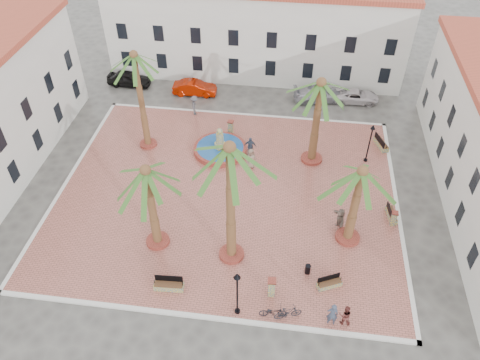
{
  "coord_description": "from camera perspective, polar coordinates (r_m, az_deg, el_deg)",
  "views": [
    {
      "loc": [
        4.52,
        -26.14,
        25.3
      ],
      "look_at": [
        1.0,
        0.0,
        1.6
      ],
      "focal_mm": 35.0,
      "sensor_mm": 36.0,
      "label": 1
    }
  ],
  "objects": [
    {
      "name": "litter_bin",
      "position": [
        31.46,
        8.26,
        -10.71
      ],
      "size": [
        0.37,
        0.37,
        0.72
      ],
      "primitive_type": "cylinder",
      "color": "black",
      "rests_on": "plaza"
    },
    {
      "name": "kerb_w",
      "position": [
        40.33,
        -20.12,
        0.17
      ],
      "size": [
        0.3,
        22.3,
        0.16
      ],
      "primitive_type": "cube",
      "color": "silver",
      "rests_on": "ground"
    },
    {
      "name": "car_black",
      "position": [
        50.88,
        -13.38,
        11.94
      ],
      "size": [
        4.55,
        1.97,
        1.53
      ],
      "primitive_type": "imported",
      "rotation": [
        0.0,
        0.0,
        1.53
      ],
      "color": "black",
      "rests_on": "ground"
    },
    {
      "name": "kerb_s",
      "position": [
        29.76,
        -4.94,
        -16.25
      ],
      "size": [
        26.3,
        0.3,
        0.16
      ],
      "primitive_type": "cube",
      "color": "silver",
      "rests_on": "ground"
    },
    {
      "name": "plaza",
      "position": [
        36.61,
        -1.55,
        -1.64
      ],
      "size": [
        26.0,
        22.0,
        0.15
      ],
      "primitive_type": "cube",
      "color": "#AC5E50",
      "rests_on": "ground"
    },
    {
      "name": "bollard_e",
      "position": [
        35.5,
        18.23,
        -4.44
      ],
      "size": [
        0.46,
        0.46,
        1.23
      ],
      "rotation": [
        0.0,
        0.0,
        -0.04
      ],
      "color": "#8C8C5D",
      "rests_on": "plaza"
    },
    {
      "name": "bollard_n",
      "position": [
        42.03,
        -1.15,
        6.42
      ],
      "size": [
        0.59,
        0.59,
        1.42
      ],
      "rotation": [
        0.0,
        0.0,
        -0.17
      ],
      "color": "#8C8C5D",
      "rests_on": "plaza"
    },
    {
      "name": "cyclist_b",
      "position": [
        29.36,
        12.71,
        -15.77
      ],
      "size": [
        0.81,
        0.65,
        1.59
      ],
      "primitive_type": "imported",
      "rotation": [
        0.0,
        0.0,
        3.09
      ],
      "color": "maroon",
      "rests_on": "plaza"
    },
    {
      "name": "palm_ne",
      "position": [
        36.34,
        9.73,
        10.39
      ],
      "size": [
        5.77,
        5.77,
        7.8
      ],
      "color": "#98382C",
      "rests_on": "plaza"
    },
    {
      "name": "bench_s",
      "position": [
        30.81,
        -8.66,
        -12.59
      ],
      "size": [
        1.93,
        0.69,
        1.0
      ],
      "rotation": [
        0.0,
        0.0,
        0.06
      ],
      "color": "#8C8C5D",
      "rests_on": "plaza"
    },
    {
      "name": "pedestrian_fountain_a",
      "position": [
        38.28,
        1.35,
        2.65
      ],
      "size": [
        1.06,
        1.0,
        1.83
      ],
      "primitive_type": "imported",
      "rotation": [
        0.0,
        0.0,
        0.64
      ],
      "color": "#816957",
      "rests_on": "plaza"
    },
    {
      "name": "pedestrian_north",
      "position": [
        44.78,
        -5.55,
        9.05
      ],
      "size": [
        0.91,
        1.35,
        1.94
      ],
      "primitive_type": "imported",
      "rotation": [
        0.0,
        0.0,
        1.73
      ],
      "color": "#4A494E",
      "rests_on": "plaza"
    },
    {
      "name": "palm_nw",
      "position": [
        37.87,
        -12.64,
        13.54
      ],
      "size": [
        4.82,
        4.82,
        8.94
      ],
      "color": "#98382C",
      "rests_on": "plaza"
    },
    {
      "name": "lamppost_s",
      "position": [
        27.6,
        -0.35,
        -12.87
      ],
      "size": [
        0.42,
        0.42,
        3.83
      ],
      "color": "black",
      "rests_on": "plaza"
    },
    {
      "name": "bench_e",
      "position": [
        36.27,
        17.95,
        -4.03
      ],
      "size": [
        0.73,
        1.72,
        0.88
      ],
      "rotation": [
        0.0,
        0.0,
        1.71
      ],
      "color": "#8C8C5D",
      "rests_on": "plaza"
    },
    {
      "name": "kerb_e",
      "position": [
        37.3,
        18.63,
        -3.38
      ],
      "size": [
        0.3,
        22.3,
        0.16
      ],
      "primitive_type": "cube",
      "color": "silver",
      "rests_on": "ground"
    },
    {
      "name": "bollard_se",
      "position": [
        29.88,
        3.87,
        -12.9
      ],
      "size": [
        0.56,
        0.56,
        1.48
      ],
      "rotation": [
        0.0,
        0.0,
        0.07
      ],
      "color": "#8C8C5D",
      "rests_on": "plaza"
    },
    {
      "name": "car_white",
      "position": [
        48.3,
        13.97,
        9.9
      ],
      "size": [
        4.52,
        2.23,
        1.23
      ],
      "primitive_type": "imported",
      "rotation": [
        0.0,
        0.0,
        1.61
      ],
      "color": "silver",
      "rests_on": "ground"
    },
    {
      "name": "building_north",
      "position": [
        50.7,
        2.0,
        18.02
      ],
      "size": [
        30.4,
        7.4,
        9.5
      ],
      "color": "silver",
      "rests_on": "ground"
    },
    {
      "name": "bicycle_a",
      "position": [
        29.29,
        4.04,
        -15.72
      ],
      "size": [
        1.78,
        0.8,
        0.9
      ],
      "primitive_type": "imported",
      "rotation": [
        0.0,
        0.0,
        1.69
      ],
      "color": "black",
      "rests_on": "plaza"
    },
    {
      "name": "cyclist_a",
      "position": [
        29.09,
        11.19,
        -15.75
      ],
      "size": [
        0.68,
        0.45,
        1.85
      ],
      "primitive_type": "imported",
      "rotation": [
        0.0,
        0.0,
        3.14
      ],
      "color": "#373F53",
      "rests_on": "plaza"
    },
    {
      "name": "bicycle_b",
      "position": [
        29.24,
        5.87,
        -15.8
      ],
      "size": [
        1.8,
        1.04,
        1.04
      ],
      "primitive_type": "imported",
      "rotation": [
        0.0,
        0.0,
        1.91
      ],
      "color": "black",
      "rests_on": "plaza"
    },
    {
      "name": "car_red",
      "position": [
        48.26,
        -5.54,
        11.12
      ],
      "size": [
        4.44,
        1.71,
        1.44
      ],
      "primitive_type": "imported",
      "rotation": [
        0.0,
        0.0,
        1.61
      ],
      "color": "#971500",
      "rests_on": "ground"
    },
    {
      "name": "kerb_n",
      "position": [
        45.12,
        0.61,
        7.95
      ],
      "size": [
        26.3,
        0.3,
        0.16
      ],
      "primitive_type": "cube",
      "color": "silver",
      "rests_on": "ground"
    },
    {
      "name": "bench_ne",
      "position": [
        42.65,
        16.8,
        4.25
      ],
      "size": [
        1.21,
        2.0,
        1.01
      ],
      "rotation": [
        0.0,
        0.0,
        1.92
      ],
      "color": "#8C8C5D",
      "rests_on": "plaza"
    },
    {
      "name": "ground",
      "position": [
        36.66,
        -1.55,
        -1.72
      ],
      "size": [
        120.0,
        120.0,
        0.0
      ],
      "primitive_type": "plane",
      "color": "#56544F",
      "rests_on": "ground"
    },
    {
      "name": "lamppost_e",
      "position": [
        39.41,
        15.66,
        5.07
      ],
      "size": [
        0.4,
        0.4,
        3.66
      ],
      "color": "black",
      "rests_on": "plaza"
    },
    {
      "name": "pedestrian_fountain_b",
      "position": [
        39.56,
        1.24,
        4.13
      ],
      "size": [
        1.06,
        0.44,
        1.8
      ],
      "primitive_type": "imported",
      "rotation": [
        0.0,
        0.0,
        -0.0
      ],
      "color": "#39465D",
      "rests_on": "plaza"
    },
    {
      "name": "palm_sw",
      "position": [
        29.49,
        -11.26,
        -0.05
      ],
      "size": [
        5.31,
        5.31,
        7.01
      ],
      "color": "#98382C",
      "rests_on": "plaza"
    },
    {
      "name": "pedestrian_east",
      "position": [
        34.07,
        12.08,
        -4.66
      ],
      "size": [
        0.97,
        1.75,
        1.8
      ],
      "primitive_type": "imported",
      "rotation": [
        0.0,
        0.0,
        -1.3
      ],
      "color": "#746459",
      "rests_on": "plaza"
    },
    {
      "name": "car_silver",
      "position": [
        47.66,
        9.68,
        10.28
      ],
      "size": [
        5.39,
        3.09,
        1.47
      ],
      "primitive_type": "imported",
      "rotation": [
        0.0,
        0.0,
        1.79
      ],
      "color": "#AEADB6",
      "rests_on": "ground"
    },
    {
      "name": "palm_s",
      "position": [
        26.39,
        -1.25,
        2.33
      ],
      "size": [
        5.56,
        5.56,
        9.69
      ],
      "color": "#98382C",
      "rests_on": "plaza"
    },
    {
      "name": "bench_se",
      "position": [
        31.14,
        10.83,
        -12.3
      ],
      "size": [
        1.69,
        1.14,
        0.86
      ],
      "rotation": [
        0.0,
        0.0,
        0.43
      ],
      "color": "#8C8C5D",
      "rests_on": "plaza"
    },
    {
      "name": "palm_e",
      "position": [
        30.4,
        14.46,
        -0.18
      ],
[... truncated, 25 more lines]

